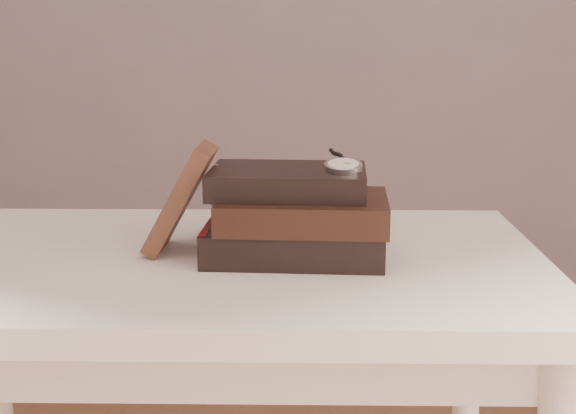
{
  "coord_description": "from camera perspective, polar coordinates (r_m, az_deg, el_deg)",
  "views": [
    {
      "loc": [
        0.13,
        -0.79,
        1.09
      ],
      "look_at": [
        0.11,
        0.35,
        0.82
      ],
      "focal_mm": 49.3,
      "sensor_mm": 36.0,
      "label": 1
    }
  ],
  "objects": [
    {
      "name": "pocket_watch",
      "position": [
        1.14,
        3.99,
        2.99
      ],
      "size": [
        0.06,
        0.16,
        0.02
      ],
      "color": "silver",
      "rests_on": "book_stack"
    },
    {
      "name": "journal",
      "position": [
        1.2,
        -7.76,
        0.63
      ],
      "size": [
        0.11,
        0.11,
        0.17
      ],
      "primitive_type": "cube",
      "rotation": [
        0.0,
        0.5,
        -0.03
      ],
      "color": "#3A2016",
      "rests_on": "table"
    },
    {
      "name": "book_stack",
      "position": [
        1.17,
        0.56,
        -0.65
      ],
      "size": [
        0.28,
        0.2,
        0.13
      ],
      "color": "black",
      "rests_on": "table"
    },
    {
      "name": "table",
      "position": [
        1.23,
        -5.35,
        -7.58
      ],
      "size": [
        1.0,
        0.6,
        0.75
      ],
      "color": "white",
      "rests_on": "ground"
    },
    {
      "name": "eyeglasses",
      "position": [
        1.27,
        -3.46,
        0.96
      ],
      "size": [
        0.12,
        0.13,
        0.05
      ],
      "color": "silver",
      "rests_on": "book_stack"
    }
  ]
}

